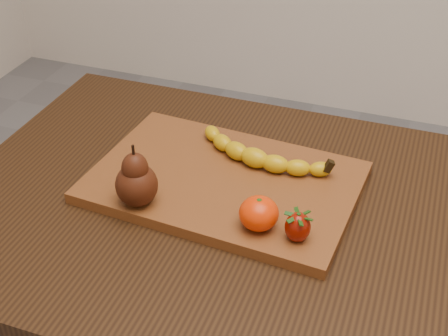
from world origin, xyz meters
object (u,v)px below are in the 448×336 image
(cutting_board, at_px, (224,182))
(table, at_px, (242,249))
(pear, at_px, (136,175))
(mandarin, at_px, (259,213))

(cutting_board, bearing_deg, table, -34.81)
(cutting_board, bearing_deg, pear, -130.23)
(pear, height_order, mandarin, pear)
(table, height_order, cutting_board, cutting_board)
(cutting_board, bearing_deg, mandarin, -43.98)
(cutting_board, xyz_separation_m, pear, (-0.11, -0.11, 0.06))
(cutting_board, distance_m, pear, 0.17)
(table, bearing_deg, mandarin, -55.20)
(table, relative_size, cutting_board, 2.22)
(mandarin, bearing_deg, table, 124.80)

